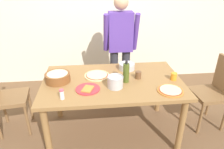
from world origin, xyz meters
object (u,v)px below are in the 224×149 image
(chair_wooden_left, at_px, (4,94))
(salt_shaker, at_px, (62,94))
(plate_with_slice, at_px, (88,89))
(cup_orange, at_px, (174,76))
(popcorn_bowl, at_px, (58,77))
(olive_oil_bottle, at_px, (126,73))
(pizza_raw_on_board, at_px, (97,75))
(steel_pot, at_px, (115,82))
(pizza_cooked_on_tray, at_px, (170,90))
(chair_wooden_right, at_px, (215,89))
(cup_small_brown, at_px, (138,75))
(mixing_bowl_steel, at_px, (127,66))
(dining_table, at_px, (112,87))
(person_cook, at_px, (120,44))

(chair_wooden_left, height_order, salt_shaker, chair_wooden_left)
(plate_with_slice, xyz_separation_m, cup_orange, (0.99, 0.13, 0.03))
(popcorn_bowl, height_order, olive_oil_bottle, olive_oil_bottle)
(pizza_raw_on_board, bearing_deg, steel_pot, -56.71)
(plate_with_slice, bearing_deg, pizza_cooked_on_tray, -7.94)
(chair_wooden_right, xyz_separation_m, steel_pot, (-1.31, -0.20, 0.29))
(chair_wooden_left, bearing_deg, plate_with_slice, -19.37)
(chair_wooden_left, relative_size, cup_small_brown, 11.18)
(mixing_bowl_steel, relative_size, olive_oil_bottle, 0.78)
(chair_wooden_left, height_order, pizza_raw_on_board, chair_wooden_left)
(chair_wooden_left, distance_m, plate_with_slice, 1.13)
(dining_table, bearing_deg, cup_small_brown, 4.12)
(chair_wooden_left, relative_size, salt_shaker, 8.96)
(plate_with_slice, bearing_deg, mixing_bowl_steel, 43.27)
(mixing_bowl_steel, xyz_separation_m, salt_shaker, (-0.74, -0.62, 0.01))
(olive_oil_bottle, height_order, cup_orange, olive_oil_bottle)
(pizza_raw_on_board, bearing_deg, salt_shaker, -127.30)
(olive_oil_bottle, height_order, cup_small_brown, olive_oil_bottle)
(mixing_bowl_steel, bearing_deg, dining_table, -126.98)
(dining_table, distance_m, popcorn_bowl, 0.64)
(chair_wooden_left, relative_size, chair_wooden_right, 1.00)
(chair_wooden_left, xyz_separation_m, steel_pot, (1.34, -0.34, 0.29))
(person_cook, xyz_separation_m, popcorn_bowl, (-0.81, -0.72, -0.12))
(chair_wooden_left, relative_size, mixing_bowl_steel, 4.75)
(person_cook, distance_m, cup_small_brown, 0.76)
(salt_shaker, bearing_deg, dining_table, 32.55)
(mixing_bowl_steel, bearing_deg, salt_shaker, -140.09)
(salt_shaker, bearing_deg, steel_pot, 18.34)
(pizza_cooked_on_tray, height_order, plate_with_slice, plate_with_slice)
(chair_wooden_right, height_order, steel_pot, chair_wooden_right)
(plate_with_slice, distance_m, cup_orange, 0.99)
(dining_table, xyz_separation_m, pizza_raw_on_board, (-0.17, 0.13, 0.10))
(popcorn_bowl, bearing_deg, steel_pot, -17.07)
(olive_oil_bottle, distance_m, steel_pot, 0.18)
(chair_wooden_left, distance_m, mixing_bowl_steel, 1.56)
(chair_wooden_right, relative_size, cup_orange, 11.18)
(person_cook, distance_m, cup_orange, 0.97)
(mixing_bowl_steel, bearing_deg, chair_wooden_right, -12.34)
(pizza_raw_on_board, relative_size, pizza_cooked_on_tray, 1.10)
(person_cook, height_order, cup_small_brown, person_cook)
(plate_with_slice, xyz_separation_m, steel_pot, (0.30, 0.02, 0.06))
(person_cook, bearing_deg, olive_oil_bottle, -93.16)
(steel_pot, bearing_deg, plate_with_slice, -175.24)
(chair_wooden_right, bearing_deg, dining_table, -178.20)
(mixing_bowl_steel, relative_size, cup_orange, 2.35)
(dining_table, height_order, salt_shaker, salt_shaker)
(pizza_raw_on_board, xyz_separation_m, steel_pot, (0.19, -0.29, 0.06))
(dining_table, relative_size, person_cook, 0.99)
(dining_table, height_order, popcorn_bowl, popcorn_bowl)
(pizza_raw_on_board, xyz_separation_m, cup_small_brown, (0.48, -0.11, 0.03))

